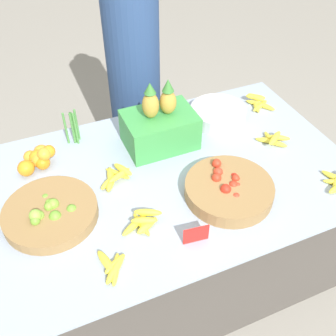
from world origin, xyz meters
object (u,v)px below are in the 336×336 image
at_px(produce_crate, 160,127).
at_px(vendor_person, 134,72).
at_px(metal_bowl, 218,114).
at_px(tomato_basket, 229,189).
at_px(price_sign, 196,235).
at_px(lime_bowl, 50,213).

bearing_deg(produce_crate, vendor_person, 82.75).
bearing_deg(metal_bowl, tomato_basket, -113.77).
bearing_deg(tomato_basket, price_sign, -144.91).
bearing_deg(vendor_person, tomato_basket, -86.51).
distance_m(lime_bowl, metal_bowl, 1.10).
height_order(metal_bowl, vendor_person, vendor_person).
bearing_deg(tomato_basket, vendor_person, 93.49).
bearing_deg(vendor_person, produce_crate, -97.25).
xyz_separation_m(tomato_basket, vendor_person, (-0.07, 1.12, 0.05)).
xyz_separation_m(lime_bowl, vendor_person, (0.72, 0.94, 0.05)).
xyz_separation_m(metal_bowl, produce_crate, (-0.39, -0.08, 0.08)).
bearing_deg(lime_bowl, vendor_person, 52.34).
height_order(tomato_basket, vendor_person, vendor_person).
xyz_separation_m(lime_bowl, produce_crate, (0.64, 0.29, 0.09)).
bearing_deg(lime_bowl, metal_bowl, 19.49).
xyz_separation_m(price_sign, vendor_person, (0.19, 1.31, 0.04)).
distance_m(metal_bowl, vendor_person, 0.65).
xyz_separation_m(tomato_basket, produce_crate, (-0.15, 0.48, 0.08)).
relative_size(tomato_basket, produce_crate, 1.07).
distance_m(tomato_basket, vendor_person, 1.13).
bearing_deg(price_sign, vendor_person, 88.66).
height_order(metal_bowl, produce_crate, produce_crate).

